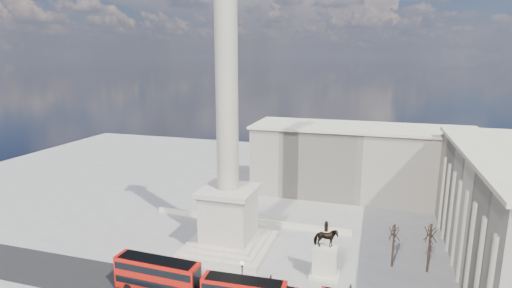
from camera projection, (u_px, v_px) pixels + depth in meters
The scene contains 11 objects.
ground at pixel (218, 261), 64.37m from camera, with size 180.00×180.00×0.00m, color gray.
nelsons_column at pixel (228, 176), 66.31m from camera, with size 14.00×14.00×49.85m.
balustrade_wall at pixel (249, 220), 79.20m from camera, with size 40.00×0.60×1.10m, color beige.
building_northeast at pixel (361, 161), 94.25m from camera, with size 51.00×17.00×16.60m.
red_bus_a at pixel (158, 275), 55.42m from camera, with size 12.42×3.26×5.00m.
victorian_lamp at pixel (242, 279), 52.57m from camera, with size 0.53×0.53×6.18m.
equestrian_statue at pixel (325, 257), 59.32m from camera, with size 4.32×3.24×8.92m.
bare_tree_near at pixel (493, 285), 46.66m from camera, with size 1.79×1.79×7.82m.
bare_tree_mid at pixel (394, 232), 61.65m from camera, with size 1.96×1.96×7.42m.
bare_tree_far at pixel (431, 232), 59.87m from camera, with size 2.02×2.02×8.26m.
pedestrian_crossing at pixel (271, 280), 57.69m from camera, with size 0.89×0.37×1.51m, color #24242A.
Camera 1 is at (23.11, -54.51, 32.19)m, focal length 28.00 mm.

